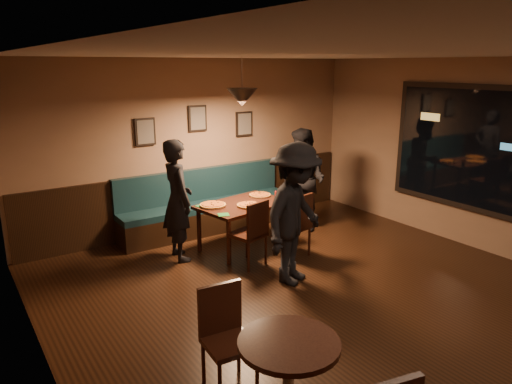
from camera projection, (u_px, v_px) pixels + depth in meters
floor at (342, 309)px, 5.42m from camera, size 7.00×7.00×0.00m
ceiling at (356, 54)px, 4.69m from camera, size 7.00×7.00×0.00m
wall_back at (197, 145)px, 7.85m from camera, size 6.00×0.00×6.00m
wall_left at (49, 250)px, 3.43m from camera, size 0.00×7.00×7.00m
wall_right at (503, 160)px, 6.67m from camera, size 0.00×7.00×7.00m
wainscot at (200, 198)px, 8.06m from camera, size 5.88×0.06×1.00m
booth_bench at (208, 202)px, 7.85m from camera, size 3.00×0.60×1.00m
window_frame at (469, 148)px, 7.03m from camera, size 0.06×2.56×1.86m
window_glass at (468, 148)px, 7.01m from camera, size 0.00×2.40×2.40m
picture_left at (145, 132)px, 7.27m from camera, size 0.32×0.04×0.42m
picture_center at (197, 118)px, 7.71m from camera, size 0.32×0.04×0.42m
picture_right at (244, 124)px, 8.24m from camera, size 0.32×0.04×0.42m
pendant_lamp at (242, 97)px, 6.66m from camera, size 0.44×0.44×0.25m
dining_table at (243, 225)px, 7.16m from camera, size 1.42×1.04×0.70m
chair_near_left at (248, 233)px, 6.50m from camera, size 0.51×0.51×0.94m
chair_near_right at (292, 225)px, 6.81m from camera, size 0.49×0.49×0.95m
diner_left at (178, 200)px, 6.63m from camera, size 0.47×0.67×1.72m
diner_right at (303, 180)px, 7.85m from camera, size 0.84×0.96×1.70m
diner_front at (295, 214)px, 5.89m from camera, size 1.34×1.10×1.80m
pizza_a at (213, 205)px, 6.91m from camera, size 0.43×0.43×0.04m
pizza_b at (249, 205)px, 6.91m from camera, size 0.36×0.36×0.04m
pizza_c at (260, 195)px, 7.45m from camera, size 0.37×0.37×0.04m
soda_glass at (286, 197)px, 7.15m from camera, size 0.08×0.08×0.14m
tabasco_bottle at (276, 194)px, 7.31m from camera, size 0.04×0.04×0.13m
napkin_a at (202, 206)px, 6.92m from camera, size 0.20×0.20×0.01m
napkin_b at (224, 215)px, 6.52m from camera, size 0.19×0.19×0.01m
cutlery_set at (258, 210)px, 6.75m from camera, size 0.20×0.07×0.00m
cafe_chair_far at (229, 341)px, 3.98m from camera, size 0.43×0.43×0.90m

